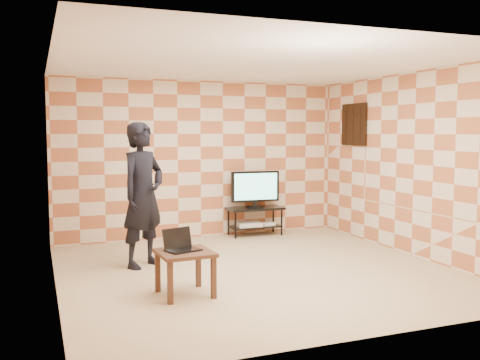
{
  "coord_description": "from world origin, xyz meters",
  "views": [
    {
      "loc": [
        -2.68,
        -6.38,
        1.82
      ],
      "look_at": [
        0.0,
        0.6,
        1.15
      ],
      "focal_mm": 40.0,
      "sensor_mm": 36.0,
      "label": 1
    }
  ],
  "objects_px": {
    "tv": "(255,187)",
    "side_table": "(185,259)",
    "tv_stand": "(255,215)",
    "person": "(143,195)"
  },
  "relations": [
    {
      "from": "tv",
      "to": "side_table",
      "type": "height_order",
      "value": "tv"
    },
    {
      "from": "tv_stand",
      "to": "tv",
      "type": "xyz_separation_m",
      "value": [
        0.0,
        -0.0,
        0.49
      ]
    },
    {
      "from": "tv",
      "to": "side_table",
      "type": "xyz_separation_m",
      "value": [
        -2.07,
        -2.93,
        -0.44
      ]
    },
    {
      "from": "tv_stand",
      "to": "side_table",
      "type": "height_order",
      "value": "same"
    },
    {
      "from": "tv",
      "to": "person",
      "type": "relative_size",
      "value": 0.45
    },
    {
      "from": "tv_stand",
      "to": "person",
      "type": "bearing_deg",
      "value": -146.87
    },
    {
      "from": "tv_stand",
      "to": "side_table",
      "type": "relative_size",
      "value": 1.59
    },
    {
      "from": "side_table",
      "to": "person",
      "type": "height_order",
      "value": "person"
    },
    {
      "from": "tv",
      "to": "side_table",
      "type": "distance_m",
      "value": 3.61
    },
    {
      "from": "side_table",
      "to": "tv",
      "type": "bearing_deg",
      "value": 54.75
    }
  ]
}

